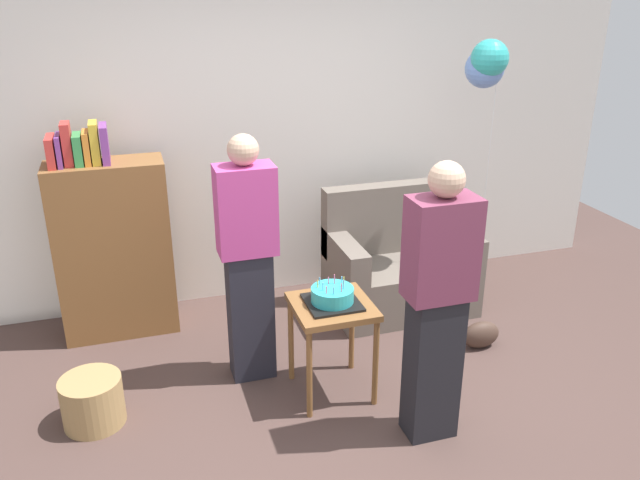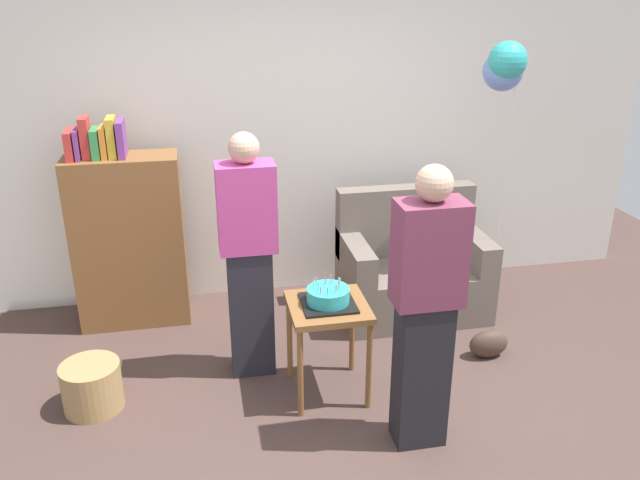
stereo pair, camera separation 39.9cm
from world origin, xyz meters
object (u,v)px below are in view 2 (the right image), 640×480
(birthday_cake, at_px, (328,297))
(person_blowing_candles, at_px, (249,256))
(side_table, at_px, (328,318))
(wicker_basket, at_px, (92,386))
(balloon_bunch, at_px, (505,66))
(couch, at_px, (411,270))
(person_holding_cake, at_px, (425,310))
(bookshelf, at_px, (128,237))
(handbag, at_px, (489,344))

(birthday_cake, height_order, person_blowing_candles, person_blowing_candles)
(side_table, bearing_deg, wicker_basket, 175.35)
(balloon_bunch, bearing_deg, side_table, -150.84)
(side_table, xyz_separation_m, wicker_basket, (-1.45, 0.12, -0.38))
(couch, xyz_separation_m, person_holding_cake, (-0.46, -1.51, 0.49))
(bookshelf, height_order, person_holding_cake, person_holding_cake)
(bookshelf, height_order, birthday_cake, bookshelf)
(couch, bearing_deg, birthday_cake, -132.14)
(wicker_basket, bearing_deg, side_table, -4.65)
(handbag, bearing_deg, person_blowing_candles, 174.09)
(side_table, height_order, birthday_cake, birthday_cake)
(side_table, relative_size, person_holding_cake, 0.39)
(side_table, distance_m, wicker_basket, 1.50)
(side_table, height_order, wicker_basket, side_table)
(birthday_cake, xyz_separation_m, person_blowing_candles, (-0.44, 0.35, 0.15))
(side_table, distance_m, person_holding_cake, 0.75)
(couch, height_order, bookshelf, bookshelf)
(side_table, relative_size, birthday_cake, 1.96)
(bookshelf, height_order, wicker_basket, bookshelf)
(handbag, bearing_deg, side_table, -171.32)
(person_blowing_candles, xyz_separation_m, balloon_bunch, (1.83, 0.43, 1.08))
(person_blowing_candles, relative_size, handbag, 5.82)
(birthday_cake, relative_size, handbag, 1.14)
(bookshelf, relative_size, balloon_bunch, 0.76)
(couch, height_order, wicker_basket, couch)
(side_table, bearing_deg, person_holding_cake, -53.05)
(couch, height_order, birthday_cake, couch)
(birthday_cake, xyz_separation_m, person_holding_cake, (0.41, -0.55, 0.15))
(wicker_basket, bearing_deg, birthday_cake, -4.65)
(person_blowing_candles, bearing_deg, couch, 46.41)
(bookshelf, relative_size, side_table, 2.52)
(balloon_bunch, bearing_deg, person_blowing_candles, -166.87)
(couch, xyz_separation_m, bookshelf, (-2.13, 0.25, 0.34))
(bookshelf, xyz_separation_m, wicker_basket, (-0.19, -1.10, -0.53))
(couch, relative_size, side_table, 1.75)
(person_blowing_candles, distance_m, wicker_basket, 1.24)
(birthday_cake, distance_m, handbag, 1.33)
(person_blowing_candles, bearing_deg, wicker_basket, -145.78)
(bookshelf, distance_m, birthday_cake, 1.75)
(person_holding_cake, relative_size, handbag, 5.82)
(handbag, relative_size, balloon_bunch, 0.13)
(couch, distance_m, wicker_basket, 2.48)
(birthday_cake, height_order, wicker_basket, birthday_cake)
(person_holding_cake, height_order, balloon_bunch, balloon_bunch)
(balloon_bunch, bearing_deg, handbag, -109.10)
(bookshelf, bearing_deg, couch, -6.74)
(birthday_cake, distance_m, person_blowing_candles, 0.58)
(person_blowing_candles, bearing_deg, balloon_bunch, 34.43)
(wicker_basket, bearing_deg, bookshelf, 80.19)
(birthday_cake, xyz_separation_m, handbag, (1.19, 0.18, -0.58))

